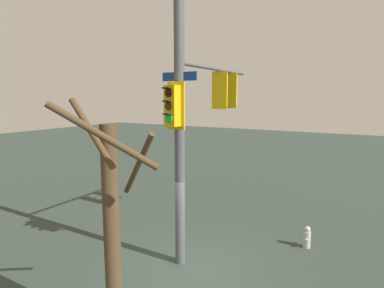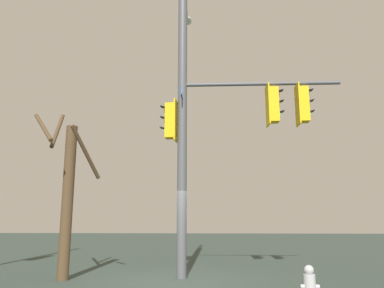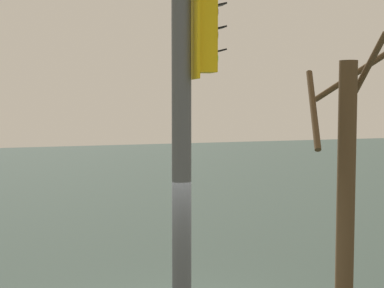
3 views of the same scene
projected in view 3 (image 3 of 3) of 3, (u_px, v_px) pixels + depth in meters
name	position (u px, v px, depth m)	size (l,w,h in m)	color
bare_tree_behind_pole	(346.00, 172.00, 10.00)	(2.11, 1.68, 4.90)	#4C3823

